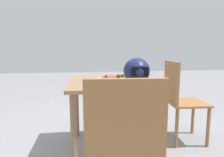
{
  "coord_description": "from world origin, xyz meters",
  "views": [
    {
      "loc": [
        0.26,
        1.9,
        1.03
      ],
      "look_at": [
        -0.01,
        -0.02,
        0.74
      ],
      "focal_mm": 31.62,
      "sensor_mm": 36.0,
      "label": 1
    }
  ],
  "objects_px": {
    "chair_side": "(179,97)",
    "motorcycle_helmet": "(137,72)",
    "chair_far": "(123,151)",
    "dining_table": "(111,91)",
    "pizza": "(114,78)"
  },
  "relations": [
    {
      "from": "chair_side",
      "to": "dining_table",
      "type": "bearing_deg",
      "value": 6.91
    },
    {
      "from": "pizza",
      "to": "chair_side",
      "type": "xyz_separation_m",
      "value": [
        -0.74,
        -0.05,
        -0.24
      ]
    },
    {
      "from": "pizza",
      "to": "chair_side",
      "type": "relative_size",
      "value": 0.32
    },
    {
      "from": "pizza",
      "to": "motorcycle_helmet",
      "type": "distance_m",
      "value": 0.32
    },
    {
      "from": "dining_table",
      "to": "motorcycle_helmet",
      "type": "xyz_separation_m",
      "value": [
        -0.2,
        0.22,
        0.21
      ]
    },
    {
      "from": "chair_side",
      "to": "chair_far",
      "type": "distance_m",
      "value": 1.36
    },
    {
      "from": "chair_side",
      "to": "chair_far",
      "type": "xyz_separation_m",
      "value": [
        0.85,
        1.06,
        0.0
      ]
    },
    {
      "from": "dining_table",
      "to": "chair_far",
      "type": "distance_m",
      "value": 0.98
    },
    {
      "from": "pizza",
      "to": "chair_side",
      "type": "bearing_deg",
      "value": -176.04
    },
    {
      "from": "dining_table",
      "to": "pizza",
      "type": "relative_size",
      "value": 3.0
    },
    {
      "from": "pizza",
      "to": "motorcycle_helmet",
      "type": "relative_size",
      "value": 1.22
    },
    {
      "from": "chair_side",
      "to": "motorcycle_helmet",
      "type": "bearing_deg",
      "value": 28.5
    },
    {
      "from": "motorcycle_helmet",
      "to": "chair_far",
      "type": "relative_size",
      "value": 0.26
    },
    {
      "from": "chair_side",
      "to": "chair_far",
      "type": "bearing_deg",
      "value": 51.47
    },
    {
      "from": "dining_table",
      "to": "chair_far",
      "type": "relative_size",
      "value": 0.96
    }
  ]
}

